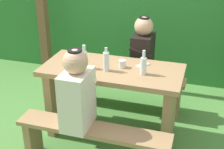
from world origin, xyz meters
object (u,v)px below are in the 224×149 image
Objects in this scene: bench_near at (93,139)px; cell_phone at (143,65)px; person_white_shirt at (77,92)px; person_black_coat at (143,50)px; bottle_center at (84,59)px; picnic_table at (112,90)px; bench_far at (126,84)px; drinking_glass at (122,64)px; bottle_right at (143,65)px; bottle_left at (106,61)px.

cell_phone is (0.28, 0.72, 0.46)m from bench_near.
person_black_coat is (0.32, 1.14, 0.00)m from person_white_shirt.
bench_near is at bearing -62.34° from bottle_center.
picnic_table is 0.61m from bench_far.
cell_phone is at bearing -77.62° from person_black_coat.
person_black_coat is at bearing 79.94° from drinking_glass.
person_black_coat is (0.19, -0.00, 0.46)m from bench_far.
person_white_shirt is 1.00× the size of person_black_coat.
person_white_shirt is at bearing -131.51° from bottle_right.
drinking_glass is 0.32× the size of bottle_right.
bottle_center is at bearing -179.88° from bottle_left.
picnic_table is 0.31m from drinking_glass.
bench_far is 5.88× the size of bottle_center.
bench_near is 1.95× the size of person_white_shirt.
drinking_glass is at bearing 18.65° from bottle_center.
cell_phone is (0.54, 0.23, -0.09)m from bottle_center.
bottle_center reaches higher than bench_far.
bench_far is 0.86m from bottle_left.
bench_far is (0.00, 1.15, 0.00)m from bench_near.
bench_near is 0.80m from drinking_glass.
picnic_table is 0.61m from bench_near.
bench_near is 0.79m from bottle_center.
drinking_glass is (0.09, -0.53, 0.50)m from bench_far.
picnic_table is at bearing -122.27° from cell_phone.
bench_near is at bearing -90.00° from bench_far.
bench_far is 5.86× the size of bottle_right.
bottle_left is 1.00× the size of bottle_center.
bench_far is at bearing 90.00° from bench_near.
bench_near is at bearing -90.00° from picnic_table.
drinking_glass is at bearing -80.08° from bench_far.
bottle_center is at bearing -111.65° from bench_far.
bottle_right is (0.36, 0.03, -0.01)m from bottle_left.
person_white_shirt is 5.14× the size of cell_phone.
bottle_left reaches higher than bench_far.
bottle_right is at bearing 2.66° from bottle_center.
picnic_table is 10.00× the size of cell_phone.
bottle_center is (-0.26, -0.65, 0.56)m from bench_far.
bench_near is at bearing -121.97° from bottle_right.
bench_far is 0.90m from bottle_right.
person_white_shirt is at bearing -90.03° from cell_phone.
cell_phone is (0.41, 0.72, 0.01)m from person_white_shirt.
bench_far is at bearing 178.99° from person_black_coat.
person_white_shirt is (-0.13, 0.00, 0.46)m from bench_near.
bench_near is 18.14× the size of drinking_glass.
cell_phone is (0.09, -0.42, 0.01)m from person_black_coat.
person_white_shirt is 9.32× the size of drinking_glass.
bottle_center is at bearing -177.34° from bottle_right.
bench_near is 10.00× the size of cell_phone.
person_white_shirt is 3.03× the size of bottle_left.
bench_near is 1.00× the size of bench_far.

